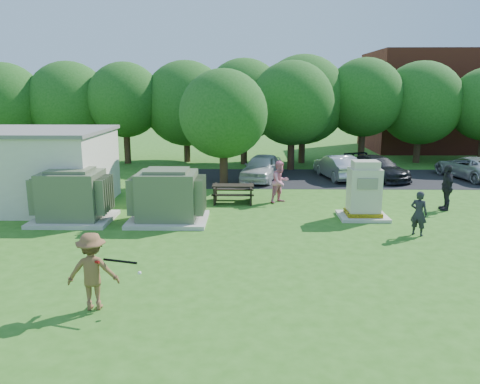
{
  "coord_description": "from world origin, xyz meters",
  "views": [
    {
      "loc": [
        0.31,
        -12.97,
        5.09
      ],
      "look_at": [
        0.0,
        4.0,
        1.3
      ],
      "focal_mm": 35.0,
      "sensor_mm": 36.0,
      "label": 1
    }
  ],
  "objects_px": {
    "transformer_right": "(168,197)",
    "generator_cabinet": "(364,193)",
    "batter": "(93,271)",
    "picnic_table": "(233,191)",
    "transformer_left": "(72,197)",
    "person_by_generator": "(419,213)",
    "car_white": "(262,167)",
    "car_silver_a": "(337,167)",
    "person_walking_right": "(447,188)",
    "person_at_picnic": "(280,182)",
    "car_silver_b": "(470,167)",
    "car_dark": "(377,168)"
  },
  "relations": [
    {
      "from": "generator_cabinet",
      "to": "person_at_picnic",
      "type": "xyz_separation_m",
      "value": [
        -3.14,
        2.56,
        -0.06
      ]
    },
    {
      "from": "transformer_left",
      "to": "person_at_picnic",
      "type": "relative_size",
      "value": 1.58
    },
    {
      "from": "generator_cabinet",
      "to": "car_dark",
      "type": "distance_m",
      "value": 8.67
    },
    {
      "from": "generator_cabinet",
      "to": "car_dark",
      "type": "xyz_separation_m",
      "value": [
        2.75,
        8.22,
        -0.36
      ]
    },
    {
      "from": "transformer_left",
      "to": "batter",
      "type": "bearing_deg",
      "value": -66.48
    },
    {
      "from": "transformer_left",
      "to": "car_dark",
      "type": "relative_size",
      "value": 0.67
    },
    {
      "from": "transformer_right",
      "to": "person_by_generator",
      "type": "distance_m",
      "value": 9.22
    },
    {
      "from": "transformer_left",
      "to": "batter",
      "type": "xyz_separation_m",
      "value": [
        3.19,
        -7.33,
        -0.04
      ]
    },
    {
      "from": "picnic_table",
      "to": "person_by_generator",
      "type": "relative_size",
      "value": 1.17
    },
    {
      "from": "car_white",
      "to": "batter",
      "type": "bearing_deg",
      "value": -89.4
    },
    {
      "from": "generator_cabinet",
      "to": "transformer_left",
      "type": "bearing_deg",
      "value": -176.74
    },
    {
      "from": "transformer_right",
      "to": "car_dark",
      "type": "xyz_separation_m",
      "value": [
        10.43,
        8.87,
        -0.32
      ]
    },
    {
      "from": "batter",
      "to": "car_white",
      "type": "distance_m",
      "value": 16.42
    },
    {
      "from": "person_walking_right",
      "to": "person_by_generator",
      "type": "bearing_deg",
      "value": -28.84
    },
    {
      "from": "transformer_left",
      "to": "person_by_generator",
      "type": "distance_m",
      "value": 12.88
    },
    {
      "from": "person_by_generator",
      "to": "person_walking_right",
      "type": "bearing_deg",
      "value": -85.93
    },
    {
      "from": "person_by_generator",
      "to": "person_at_picnic",
      "type": "distance_m",
      "value": 6.59
    },
    {
      "from": "generator_cabinet",
      "to": "car_silver_b",
      "type": "relative_size",
      "value": 0.51
    },
    {
      "from": "car_dark",
      "to": "car_silver_b",
      "type": "height_order",
      "value": "car_dark"
    },
    {
      "from": "generator_cabinet",
      "to": "batter",
      "type": "bearing_deg",
      "value": -135.75
    },
    {
      "from": "batter",
      "to": "car_silver_b",
      "type": "distance_m",
      "value": 23.24
    },
    {
      "from": "car_silver_a",
      "to": "generator_cabinet",
      "type": "bearing_deg",
      "value": 74.71
    },
    {
      "from": "batter",
      "to": "picnic_table",
      "type": "bearing_deg",
      "value": -111.36
    },
    {
      "from": "person_by_generator",
      "to": "batter",
      "type": "bearing_deg",
      "value": 69.24
    },
    {
      "from": "car_white",
      "to": "person_at_picnic",
      "type": "bearing_deg",
      "value": -66.65
    },
    {
      "from": "car_white",
      "to": "person_by_generator",
      "type": "bearing_deg",
      "value": -46.55
    },
    {
      "from": "batter",
      "to": "person_by_generator",
      "type": "xyz_separation_m",
      "value": [
        9.59,
        5.76,
        -0.13
      ]
    },
    {
      "from": "batter",
      "to": "person_walking_right",
      "type": "xyz_separation_m",
      "value": [
        12.01,
        9.33,
        0.05
      ]
    },
    {
      "from": "transformer_right",
      "to": "generator_cabinet",
      "type": "height_order",
      "value": "generator_cabinet"
    },
    {
      "from": "transformer_right",
      "to": "generator_cabinet",
      "type": "xyz_separation_m",
      "value": [
        7.69,
        0.65,
        0.04
      ]
    },
    {
      "from": "generator_cabinet",
      "to": "car_silver_a",
      "type": "xyz_separation_m",
      "value": [
        0.5,
        8.38,
        -0.33
      ]
    },
    {
      "from": "transformer_left",
      "to": "car_silver_b",
      "type": "xyz_separation_m",
      "value": [
        19.52,
        9.2,
        -0.34
      ]
    },
    {
      "from": "person_walking_right",
      "to": "car_white",
      "type": "relative_size",
      "value": 0.46
    },
    {
      "from": "transformer_left",
      "to": "person_walking_right",
      "type": "distance_m",
      "value": 15.33
    },
    {
      "from": "batter",
      "to": "generator_cabinet",
      "type": "bearing_deg",
      "value": -141.58
    },
    {
      "from": "picnic_table",
      "to": "person_at_picnic",
      "type": "distance_m",
      "value": 2.17
    },
    {
      "from": "picnic_table",
      "to": "person_at_picnic",
      "type": "relative_size",
      "value": 0.99
    },
    {
      "from": "car_white",
      "to": "car_silver_a",
      "type": "relative_size",
      "value": 1.03
    },
    {
      "from": "transformer_right",
      "to": "generator_cabinet",
      "type": "relative_size",
      "value": 1.3
    },
    {
      "from": "person_walking_right",
      "to": "transformer_left",
      "type": "bearing_deg",
      "value": -77.19
    },
    {
      "from": "car_white",
      "to": "car_dark",
      "type": "distance_m",
      "value": 6.57
    },
    {
      "from": "transformer_right",
      "to": "person_walking_right",
      "type": "relative_size",
      "value": 1.54
    },
    {
      "from": "car_white",
      "to": "picnic_table",
      "type": "bearing_deg",
      "value": -89.29
    },
    {
      "from": "transformer_left",
      "to": "person_walking_right",
      "type": "relative_size",
      "value": 1.54
    },
    {
      "from": "transformer_right",
      "to": "picnic_table",
      "type": "relative_size",
      "value": 1.6
    },
    {
      "from": "batter",
      "to": "person_by_generator",
      "type": "bearing_deg",
      "value": -154.82
    },
    {
      "from": "transformer_right",
      "to": "person_at_picnic",
      "type": "relative_size",
      "value": 1.58
    },
    {
      "from": "car_silver_a",
      "to": "car_silver_b",
      "type": "xyz_separation_m",
      "value": [
        7.63,
        0.16,
        -0.04
      ]
    },
    {
      "from": "transformer_left",
      "to": "car_silver_a",
      "type": "distance_m",
      "value": 14.93
    },
    {
      "from": "transformer_right",
      "to": "picnic_table",
      "type": "xyz_separation_m",
      "value": [
        2.42,
        3.21,
        -0.47
      ]
    }
  ]
}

